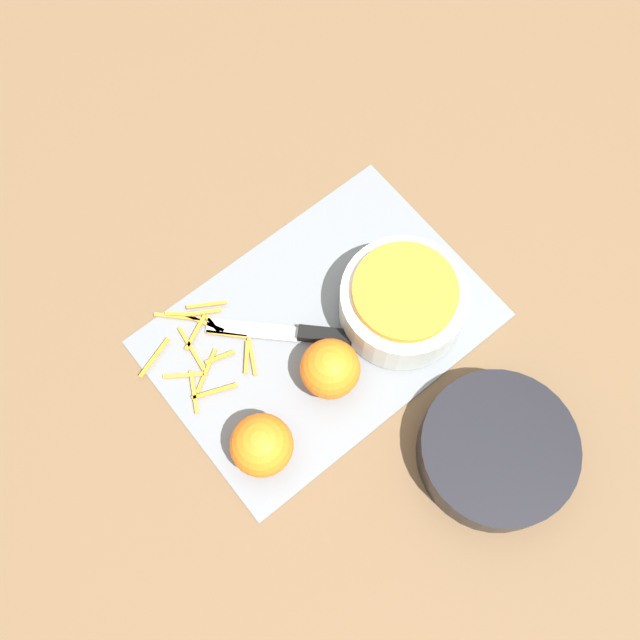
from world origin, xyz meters
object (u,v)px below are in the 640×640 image
at_px(orange_right, 330,369).
at_px(bowl_dark, 496,450).
at_px(bowl_speckled, 403,302).
at_px(orange_left, 262,445).
at_px(knife, 310,335).

bearing_deg(orange_right, bowl_dark, 115.01).
bearing_deg(bowl_speckled, orange_left, 7.55).
xyz_separation_m(bowl_speckled, orange_left, (0.27, 0.04, 0.00)).
height_order(bowl_speckled, bowl_dark, bowl_speckled).
bearing_deg(knife, orange_right, 120.96).
bearing_deg(orange_left, knife, -149.38).
xyz_separation_m(bowl_dark, knife, (0.09, -0.29, -0.02)).
relative_size(knife, orange_right, 2.05).
distance_m(bowl_dark, orange_left, 0.31).
xyz_separation_m(knife, orange_right, (0.02, 0.06, 0.03)).
height_order(knife, orange_left, orange_left).
distance_m(bowl_speckled, orange_right, 0.14).
xyz_separation_m(bowl_speckled, knife, (0.12, -0.05, -0.03)).
bearing_deg(orange_left, bowl_dark, 140.41).
distance_m(orange_left, orange_right, 0.14).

